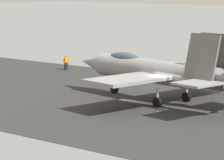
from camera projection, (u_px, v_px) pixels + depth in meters
ground_plane at (168, 107)px, 45.98m from camera, size 400.00×400.00×0.00m
runway_strip at (168, 106)px, 45.97m from camera, size 240.00×26.00×0.02m
fighter_jet at (156, 71)px, 47.68m from camera, size 17.07×13.89×5.58m
crew_person at (66, 63)px, 65.35m from camera, size 0.38×0.68×1.60m
marker_cone_mid at (163, 73)px, 61.45m from camera, size 0.44×0.44×0.55m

